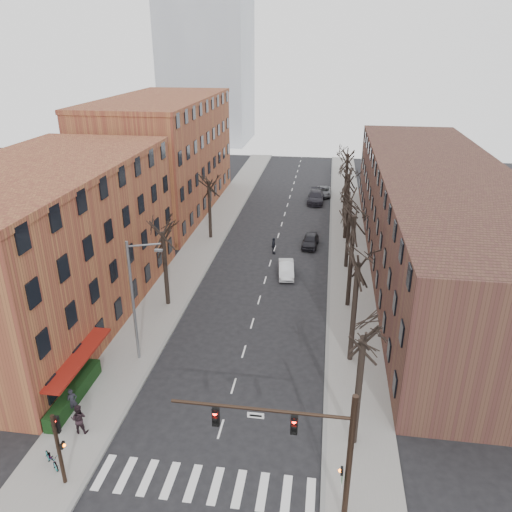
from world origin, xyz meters
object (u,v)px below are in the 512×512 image
at_px(parked_car_near, 310,241).
at_px(pedestrian_a, 72,401).
at_px(silver_sedan, 286,269).
at_px(bicycle, 52,459).
at_px(parked_car_mid, 316,197).

distance_m(parked_car_near, pedestrian_a, 31.93).
relative_size(parked_car_near, pedestrian_a, 2.44).
distance_m(silver_sedan, pedestrian_a, 24.01).
relative_size(parked_car_near, bicycle, 2.51).
xyz_separation_m(parked_car_mid, bicycle, (-12.00, -49.82, -0.20)).
bearing_deg(parked_car_mid, pedestrian_a, -104.54).
distance_m(parked_car_near, parked_car_mid, 16.61).
xyz_separation_m(silver_sedan, parked_car_near, (1.95, 7.83, 0.02)).
bearing_deg(parked_car_near, pedestrian_a, -109.53).
distance_m(parked_car_near, bicycle, 35.32).
distance_m(silver_sedan, bicycle, 27.30).
relative_size(parked_car_near, parked_car_mid, 0.75).
distance_m(silver_sedan, parked_car_near, 8.07).
xyz_separation_m(parked_car_mid, pedestrian_a, (-12.82, -45.84, 0.20)).
height_order(parked_car_near, pedestrian_a, pedestrian_a).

